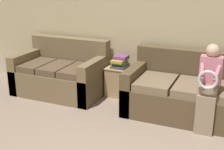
{
  "coord_description": "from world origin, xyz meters",
  "views": [
    {
      "loc": [
        0.95,
        -1.77,
        2.05
      ],
      "look_at": [
        -0.63,
        1.9,
        0.73
      ],
      "focal_mm": 50.0,
      "sensor_mm": 36.0,
      "label": 1
    }
  ],
  "objects_px": {
    "couch_main": "(195,95)",
    "child_left_seated": "(209,85)",
    "book_stack": "(120,62)",
    "couch_side": "(62,75)",
    "side_shelf": "(120,81)"
  },
  "relations": [
    {
      "from": "couch_main",
      "to": "child_left_seated",
      "type": "bearing_deg",
      "value": -62.05
    },
    {
      "from": "child_left_seated",
      "to": "side_shelf",
      "type": "xyz_separation_m",
      "value": [
        -1.53,
        0.71,
        -0.39
      ]
    },
    {
      "from": "child_left_seated",
      "to": "book_stack",
      "type": "height_order",
      "value": "child_left_seated"
    },
    {
      "from": "child_left_seated",
      "to": "book_stack",
      "type": "distance_m",
      "value": 1.69
    },
    {
      "from": "child_left_seated",
      "to": "book_stack",
      "type": "xyz_separation_m",
      "value": [
        -1.53,
        0.71,
        -0.05
      ]
    },
    {
      "from": "couch_side",
      "to": "book_stack",
      "type": "relative_size",
      "value": 4.63
    },
    {
      "from": "couch_side",
      "to": "child_left_seated",
      "type": "bearing_deg",
      "value": -9.77
    },
    {
      "from": "couch_main",
      "to": "child_left_seated",
      "type": "distance_m",
      "value": 0.57
    },
    {
      "from": "couch_main",
      "to": "child_left_seated",
      "type": "relative_size",
      "value": 1.69
    },
    {
      "from": "couch_side",
      "to": "child_left_seated",
      "type": "relative_size",
      "value": 1.29
    },
    {
      "from": "couch_main",
      "to": "couch_side",
      "type": "height_order",
      "value": "couch_side"
    },
    {
      "from": "couch_main",
      "to": "couch_side",
      "type": "relative_size",
      "value": 1.31
    },
    {
      "from": "couch_main",
      "to": "book_stack",
      "type": "height_order",
      "value": "couch_main"
    },
    {
      "from": "couch_side",
      "to": "book_stack",
      "type": "distance_m",
      "value": 1.08
    },
    {
      "from": "couch_main",
      "to": "side_shelf",
      "type": "relative_size",
      "value": 3.9
    }
  ]
}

